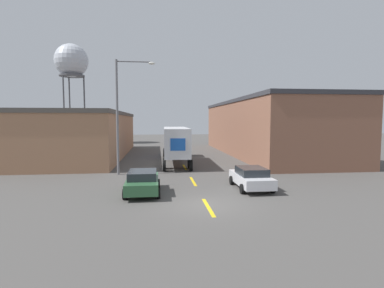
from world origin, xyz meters
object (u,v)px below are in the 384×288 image
(parked_car_right_near, at_px, (251,177))
(parked_car_left_near, at_px, (143,181))
(semi_truck, at_px, (175,141))
(water_tower, at_px, (71,62))
(street_lamp, at_px, (122,109))

(parked_car_right_near, bearing_deg, parked_car_left_near, -175.86)
(semi_truck, height_order, parked_car_left_near, semi_truck)
(semi_truck, bearing_deg, parked_car_left_near, -100.34)
(parked_car_right_near, relative_size, water_tower, 0.23)
(semi_truck, height_order, street_lamp, street_lamp)
(street_lamp, bearing_deg, water_tower, 110.62)
(parked_car_left_near, bearing_deg, street_lamp, 106.12)
(parked_car_left_near, bearing_deg, parked_car_right_near, 4.14)
(parked_car_right_near, distance_m, street_lamp, 11.86)
(parked_car_left_near, distance_m, water_tower, 47.06)
(parked_car_left_near, xyz_separation_m, water_tower, (-15.20, 41.97, 14.88))
(parked_car_left_near, distance_m, parked_car_right_near, 6.99)
(parked_car_right_near, xyz_separation_m, street_lamp, (-8.92, 6.26, 4.67))
(parked_car_left_near, relative_size, water_tower, 0.23)
(water_tower, bearing_deg, street_lamp, -69.38)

